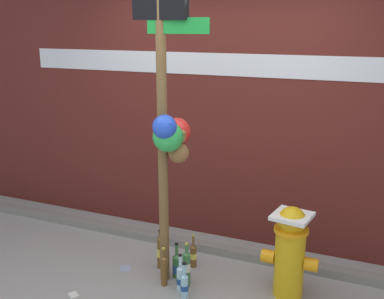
{
  "coord_description": "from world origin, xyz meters",
  "views": [
    {
      "loc": [
        1.46,
        -2.74,
        2.19
      ],
      "look_at": [
        0.09,
        0.5,
        1.21
      ],
      "focal_mm": 42.94,
      "sensor_mm": 36.0,
      "label": 1
    }
  ],
  "objects_px": {
    "bottle_4": "(164,270)",
    "bottle_6": "(160,252)",
    "bottle_0": "(180,278)",
    "bottle_3": "(187,268)",
    "bottle_1": "(193,255)",
    "fire_hydrant": "(290,250)",
    "bottle_5": "(177,265)",
    "memorial_post": "(168,114)",
    "bottle_2": "(184,284)"
  },
  "relations": [
    {
      "from": "bottle_1",
      "to": "bottle_5",
      "type": "relative_size",
      "value": 0.98
    },
    {
      "from": "fire_hydrant",
      "to": "bottle_2",
      "type": "bearing_deg",
      "value": -155.15
    },
    {
      "from": "bottle_2",
      "to": "fire_hydrant",
      "type": "bearing_deg",
      "value": 24.85
    },
    {
      "from": "bottle_1",
      "to": "bottle_2",
      "type": "distance_m",
      "value": 0.49
    },
    {
      "from": "bottle_3",
      "to": "bottle_6",
      "type": "height_order",
      "value": "bottle_3"
    },
    {
      "from": "memorial_post",
      "to": "bottle_5",
      "type": "distance_m",
      "value": 1.37
    },
    {
      "from": "memorial_post",
      "to": "bottle_4",
      "type": "bearing_deg",
      "value": -93.62
    },
    {
      "from": "memorial_post",
      "to": "fire_hydrant",
      "type": "height_order",
      "value": "memorial_post"
    },
    {
      "from": "fire_hydrant",
      "to": "bottle_6",
      "type": "distance_m",
      "value": 1.19
    },
    {
      "from": "fire_hydrant",
      "to": "bottle_5",
      "type": "relative_size",
      "value": 2.38
    },
    {
      "from": "bottle_3",
      "to": "bottle_1",
      "type": "bearing_deg",
      "value": 102.33
    },
    {
      "from": "bottle_5",
      "to": "bottle_6",
      "type": "relative_size",
      "value": 0.86
    },
    {
      "from": "memorial_post",
      "to": "bottle_6",
      "type": "height_order",
      "value": "memorial_post"
    },
    {
      "from": "bottle_0",
      "to": "bottle_5",
      "type": "xyz_separation_m",
      "value": [
        -0.12,
        0.18,
        -0.01
      ]
    },
    {
      "from": "bottle_5",
      "to": "memorial_post",
      "type": "bearing_deg",
      "value": -125.6
    },
    {
      "from": "fire_hydrant",
      "to": "bottle_4",
      "type": "relative_size",
      "value": 2.22
    },
    {
      "from": "bottle_1",
      "to": "fire_hydrant",
      "type": "bearing_deg",
      "value": -7.35
    },
    {
      "from": "bottle_3",
      "to": "bottle_6",
      "type": "xyz_separation_m",
      "value": [
        -0.34,
        0.17,
        -0.0
      ]
    },
    {
      "from": "bottle_0",
      "to": "bottle_3",
      "type": "relative_size",
      "value": 0.84
    },
    {
      "from": "memorial_post",
      "to": "bottle_1",
      "type": "height_order",
      "value": "memorial_post"
    },
    {
      "from": "bottle_0",
      "to": "bottle_4",
      "type": "distance_m",
      "value": 0.17
    },
    {
      "from": "bottle_2",
      "to": "bottle_0",
      "type": "bearing_deg",
      "value": 134.73
    },
    {
      "from": "memorial_post",
      "to": "bottle_4",
      "type": "height_order",
      "value": "memorial_post"
    },
    {
      "from": "bottle_6",
      "to": "bottle_1",
      "type": "bearing_deg",
      "value": 27.88
    },
    {
      "from": "bottle_5",
      "to": "bottle_6",
      "type": "distance_m",
      "value": 0.23
    },
    {
      "from": "bottle_4",
      "to": "bottle_6",
      "type": "height_order",
      "value": "bottle_6"
    },
    {
      "from": "bottle_4",
      "to": "bottle_5",
      "type": "relative_size",
      "value": 1.08
    },
    {
      "from": "bottle_3",
      "to": "memorial_post",
      "type": "bearing_deg",
      "value": 168.98
    },
    {
      "from": "memorial_post",
      "to": "bottle_0",
      "type": "xyz_separation_m",
      "value": [
        0.16,
        -0.13,
        -1.36
      ]
    },
    {
      "from": "bottle_3",
      "to": "bottle_6",
      "type": "bearing_deg",
      "value": 152.99
    },
    {
      "from": "bottle_6",
      "to": "bottle_2",
      "type": "bearing_deg",
      "value": -40.63
    },
    {
      "from": "bottle_2",
      "to": "bottle_3",
      "type": "xyz_separation_m",
      "value": [
        -0.05,
        0.16,
        0.06
      ]
    },
    {
      "from": "memorial_post",
      "to": "bottle_5",
      "type": "height_order",
      "value": "memorial_post"
    },
    {
      "from": "bottle_1",
      "to": "bottle_5",
      "type": "distance_m",
      "value": 0.23
    },
    {
      "from": "fire_hydrant",
      "to": "bottle_4",
      "type": "distance_m",
      "value": 1.08
    },
    {
      "from": "bottle_0",
      "to": "bottle_3",
      "type": "bearing_deg",
      "value": 79.71
    },
    {
      "from": "bottle_1",
      "to": "bottle_4",
      "type": "xyz_separation_m",
      "value": [
        -0.11,
        -0.39,
        0.03
      ]
    },
    {
      "from": "bottle_1",
      "to": "bottle_2",
      "type": "relative_size",
      "value": 1.04
    },
    {
      "from": "fire_hydrant",
      "to": "bottle_3",
      "type": "relative_size",
      "value": 1.96
    },
    {
      "from": "bottle_0",
      "to": "bottle_6",
      "type": "distance_m",
      "value": 0.42
    },
    {
      "from": "bottle_5",
      "to": "bottle_6",
      "type": "height_order",
      "value": "bottle_6"
    },
    {
      "from": "memorial_post",
      "to": "bottle_3",
      "type": "distance_m",
      "value": 1.32
    },
    {
      "from": "bottle_2",
      "to": "bottle_1",
      "type": "bearing_deg",
      "value": 104.08
    },
    {
      "from": "bottle_1",
      "to": "bottle_0",
      "type": "bearing_deg",
      "value": -82.75
    },
    {
      "from": "bottle_2",
      "to": "bottle_5",
      "type": "distance_m",
      "value": 0.31
    },
    {
      "from": "bottle_2",
      "to": "bottle_5",
      "type": "bearing_deg",
      "value": 126.27
    },
    {
      "from": "bottle_0",
      "to": "bottle_3",
      "type": "xyz_separation_m",
      "value": [
        0.02,
        0.09,
        0.05
      ]
    },
    {
      "from": "bottle_1",
      "to": "bottle_4",
      "type": "height_order",
      "value": "bottle_4"
    },
    {
      "from": "memorial_post",
      "to": "bottle_0",
      "type": "height_order",
      "value": "memorial_post"
    },
    {
      "from": "bottle_6",
      "to": "memorial_post",
      "type": "bearing_deg",
      "value": -40.07
    }
  ]
}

